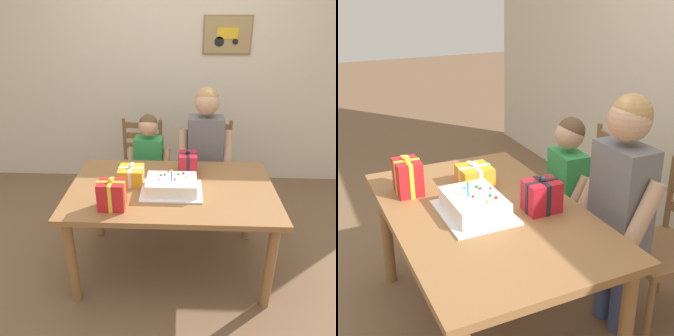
{
  "view_description": "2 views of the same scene",
  "coord_description": "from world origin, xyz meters",
  "views": [
    {
      "loc": [
        0.07,
        -2.22,
        1.96
      ],
      "look_at": [
        -0.04,
        0.17,
        0.81
      ],
      "focal_mm": 36.47,
      "sensor_mm": 36.0,
      "label": 1
    },
    {
      "loc": [
        1.97,
        -0.83,
        1.83
      ],
      "look_at": [
        0.01,
        0.11,
        0.95
      ],
      "focal_mm": 49.68,
      "sensor_mm": 36.0,
      "label": 2
    }
  ],
  "objects": [
    {
      "name": "ground_plane",
      "position": [
        0.0,
        0.0,
        0.0
      ],
      "size": [
        20.0,
        20.0,
        0.0
      ],
      "primitive_type": "plane",
      "color": "brown"
    },
    {
      "name": "back_wall",
      "position": [
        0.0,
        1.68,
        1.3
      ],
      "size": [
        6.4,
        0.11,
        2.6
      ],
      "color": "beige",
      "rests_on": "ground"
    },
    {
      "name": "dining_table",
      "position": [
        0.0,
        0.0,
        0.64
      ],
      "size": [
        1.52,
        0.95,
        0.73
      ],
      "color": "olive",
      "rests_on": "ground"
    },
    {
      "name": "birthday_cake",
      "position": [
        -0.0,
        -0.06,
        0.78
      ],
      "size": [
        0.44,
        0.34,
        0.19
      ],
      "color": "silver",
      "rests_on": "dining_table"
    },
    {
      "name": "gift_box_red_large",
      "position": [
        0.12,
        0.26,
        0.82
      ],
      "size": [
        0.15,
        0.18,
        0.2
      ],
      "color": "red",
      "rests_on": "dining_table"
    },
    {
      "name": "gift_box_beside_cake",
      "position": [
        -0.31,
        0.07,
        0.8
      ],
      "size": [
        0.19,
        0.19,
        0.16
      ],
      "color": "gold",
      "rests_on": "dining_table"
    },
    {
      "name": "gift_box_corner_small",
      "position": [
        -0.39,
        -0.3,
        0.83
      ],
      "size": [
        0.18,
        0.14,
        0.23
      ],
      "color": "red",
      "rests_on": "dining_table"
    },
    {
      "name": "chair_left",
      "position": [
        -0.35,
        0.93,
        0.47
      ],
      "size": [
        0.45,
        0.45,
        0.92
      ],
      "color": "brown",
      "rests_on": "ground"
    },
    {
      "name": "chair_right",
      "position": [
        0.36,
        0.93,
        0.47
      ],
      "size": [
        0.45,
        0.45,
        0.92
      ],
      "color": "brown",
      "rests_on": "ground"
    },
    {
      "name": "child_older",
      "position": [
        0.28,
        0.64,
        0.82
      ],
      "size": [
        0.48,
        0.27,
        1.34
      ],
      "color": "#38426B",
      "rests_on": "ground"
    },
    {
      "name": "child_younger",
      "position": [
        -0.23,
        0.65,
        0.66
      ],
      "size": [
        0.4,
        0.24,
        1.09
      ],
      "color": "#38426B",
      "rests_on": "ground"
    }
  ]
}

